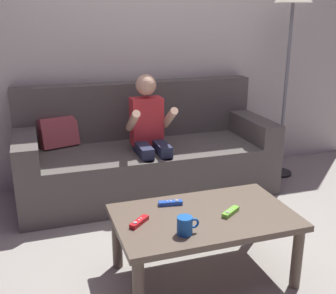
# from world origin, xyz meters

# --- Properties ---
(ground_plane) EXTENTS (9.04, 9.04, 0.00)m
(ground_plane) POSITION_xyz_m (0.00, 0.00, 0.00)
(ground_plane) COLOR #9E998E
(wall_back) EXTENTS (4.52, 0.05, 2.50)m
(wall_back) POSITION_xyz_m (0.00, 1.58, 1.25)
(wall_back) COLOR beige
(wall_back) RESTS_ON ground
(couch) EXTENTS (2.08, 0.80, 0.90)m
(couch) POSITION_xyz_m (-0.10, 1.20, 0.31)
(couch) COLOR #56514C
(couch) RESTS_ON ground
(person_seated_on_couch) EXTENTS (0.35, 0.43, 1.01)m
(person_seated_on_couch) POSITION_xyz_m (-0.10, 1.01, 0.57)
(person_seated_on_couch) COLOR #282D47
(person_seated_on_couch) RESTS_ON ground
(coffee_table) EXTENTS (1.00, 0.61, 0.40)m
(coffee_table) POSITION_xyz_m (-0.11, -0.11, 0.34)
(coffee_table) COLOR brown
(coffee_table) RESTS_ON ground
(game_remote_lime_near_edge) EXTENTS (0.14, 0.11, 0.03)m
(game_remote_lime_near_edge) POSITION_xyz_m (0.03, -0.15, 0.41)
(game_remote_lime_near_edge) COLOR #72C638
(game_remote_lime_near_edge) RESTS_ON coffee_table
(game_remote_red_center) EXTENTS (0.13, 0.12, 0.03)m
(game_remote_red_center) POSITION_xyz_m (-0.48, -0.11, 0.41)
(game_remote_red_center) COLOR red
(game_remote_red_center) RESTS_ON coffee_table
(game_remote_blue_far_corner) EXTENTS (0.14, 0.06, 0.03)m
(game_remote_blue_far_corner) POSITION_xyz_m (-0.25, 0.06, 0.41)
(game_remote_blue_far_corner) COLOR blue
(game_remote_blue_far_corner) RESTS_ON coffee_table
(coffee_mug) EXTENTS (0.12, 0.08, 0.09)m
(coffee_mug) POSITION_xyz_m (-0.29, -0.28, 0.44)
(coffee_mug) COLOR #1959B2
(coffee_mug) RESTS_ON coffee_table
(floor_lamp) EXTENTS (0.32, 0.32, 1.74)m
(floor_lamp) POSITION_xyz_m (1.21, 1.16, 1.51)
(floor_lamp) COLOR black
(floor_lamp) RESTS_ON ground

